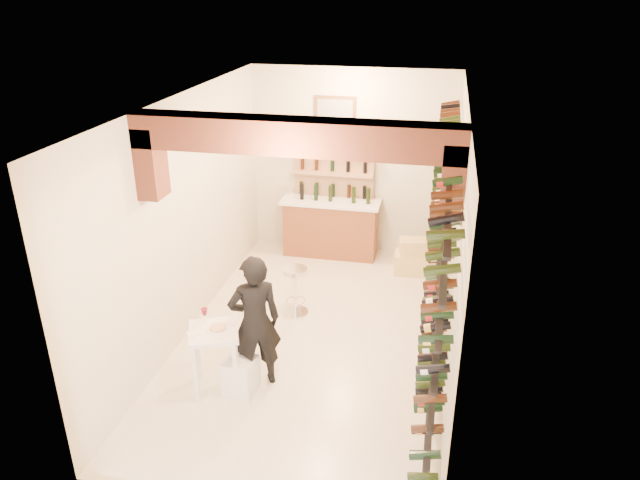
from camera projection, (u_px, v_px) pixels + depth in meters
The scene contains 11 objects.
ground at pixel (316, 335), 8.16m from camera, with size 6.00×6.00×0.00m, color silver.
room_shell at pixel (310, 185), 7.03m from camera, with size 3.52×6.02×3.21m.
wine_rack at pixel (437, 241), 7.25m from camera, with size 0.32×5.70×2.56m.
back_counter at pixel (331, 226), 10.38m from camera, with size 1.70×0.62×1.29m.
back_shelving at pixel (334, 187), 10.34m from camera, with size 1.40×0.31×2.73m.
tasting_table at pixel (214, 341), 6.84m from camera, with size 0.72×0.72×0.98m.
white_stool at pixel (241, 376), 6.96m from camera, with size 0.35×0.35×0.44m, color white.
person at pixel (255, 322), 6.88m from camera, with size 0.62×0.40×1.68m, color black.
chrome_barstool at pixel (295, 288), 8.53m from camera, with size 0.37×0.37×0.73m.
crate_lower at pixel (412, 263), 9.85m from camera, with size 0.57×0.40×0.34m, color #E4C67D.
crate_upper at pixel (413, 247), 9.73m from camera, with size 0.44×0.30×0.26m, color #E4C67D.
Camera 1 is at (1.48, -6.79, 4.48)m, focal length 33.27 mm.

